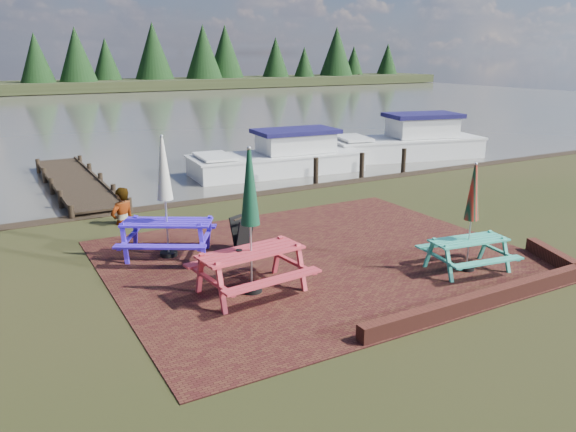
{
  "coord_description": "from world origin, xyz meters",
  "views": [
    {
      "loc": [
        -6.37,
        -8.97,
        4.42
      ],
      "look_at": [
        -0.61,
        1.29,
        1.0
      ],
      "focal_mm": 35.0,
      "sensor_mm": 36.0,
      "label": 1
    }
  ],
  "objects_px": {
    "person": "(120,188)",
    "jetty": "(75,182)",
    "boat_far": "(408,144)",
    "picnic_table_teal": "(469,234)",
    "picnic_table_red": "(251,244)",
    "picnic_table_blue": "(166,216)",
    "chalkboard": "(242,234)",
    "boat_near": "(281,159)"
  },
  "relations": [
    {
      "from": "boat_far",
      "to": "picnic_table_teal",
      "type": "bearing_deg",
      "value": 156.49
    },
    {
      "from": "picnic_table_red",
      "to": "chalkboard",
      "type": "height_order",
      "value": "picnic_table_red"
    },
    {
      "from": "picnic_table_red",
      "to": "boat_far",
      "type": "relative_size",
      "value": 0.38
    },
    {
      "from": "boat_near",
      "to": "person",
      "type": "distance_m",
      "value": 8.67
    },
    {
      "from": "picnic_table_red",
      "to": "picnic_table_blue",
      "type": "bearing_deg",
      "value": 100.39
    },
    {
      "from": "picnic_table_red",
      "to": "person",
      "type": "bearing_deg",
      "value": 94.87
    },
    {
      "from": "jetty",
      "to": "person",
      "type": "height_order",
      "value": "person"
    },
    {
      "from": "jetty",
      "to": "chalkboard",
      "type": "bearing_deg",
      "value": -76.21
    },
    {
      "from": "boat_near",
      "to": "picnic_table_teal",
      "type": "bearing_deg",
      "value": 175.37
    },
    {
      "from": "boat_near",
      "to": "boat_far",
      "type": "distance_m",
      "value": 6.73
    },
    {
      "from": "chalkboard",
      "to": "boat_near",
      "type": "xyz_separation_m",
      "value": [
        5.46,
        8.16,
        -0.06
      ]
    },
    {
      "from": "picnic_table_teal",
      "to": "person",
      "type": "height_order",
      "value": "picnic_table_teal"
    },
    {
      "from": "picnic_table_red",
      "to": "chalkboard",
      "type": "bearing_deg",
      "value": 63.94
    },
    {
      "from": "boat_far",
      "to": "person",
      "type": "relative_size",
      "value": 3.75
    },
    {
      "from": "picnic_table_teal",
      "to": "boat_near",
      "type": "bearing_deg",
      "value": 89.52
    },
    {
      "from": "chalkboard",
      "to": "picnic_table_blue",
      "type": "bearing_deg",
      "value": 138.9
    },
    {
      "from": "jetty",
      "to": "picnic_table_blue",
      "type": "bearing_deg",
      "value": -85.87
    },
    {
      "from": "picnic_table_blue",
      "to": "jetty",
      "type": "relative_size",
      "value": 0.3
    },
    {
      "from": "boat_near",
      "to": "person",
      "type": "height_order",
      "value": "person"
    },
    {
      "from": "jetty",
      "to": "boat_near",
      "type": "xyz_separation_m",
      "value": [
        7.67,
        -0.87,
        0.25
      ]
    },
    {
      "from": "boat_far",
      "to": "jetty",
      "type": "bearing_deg",
      "value": 99.85
    },
    {
      "from": "chalkboard",
      "to": "jetty",
      "type": "height_order",
      "value": "chalkboard"
    },
    {
      "from": "picnic_table_blue",
      "to": "picnic_table_teal",
      "type": "bearing_deg",
      "value": -6.41
    },
    {
      "from": "chalkboard",
      "to": "boat_near",
      "type": "height_order",
      "value": "boat_near"
    },
    {
      "from": "picnic_table_blue",
      "to": "chalkboard",
      "type": "xyz_separation_m",
      "value": [
        1.6,
        -0.51,
        -0.53
      ]
    },
    {
      "from": "picnic_table_blue",
      "to": "jetty",
      "type": "height_order",
      "value": "picnic_table_blue"
    },
    {
      "from": "jetty",
      "to": "boat_far",
      "type": "distance_m",
      "value": 14.42
    },
    {
      "from": "picnic_table_teal",
      "to": "picnic_table_blue",
      "type": "bearing_deg",
      "value": 151.7
    },
    {
      "from": "picnic_table_blue",
      "to": "boat_near",
      "type": "bearing_deg",
      "value": 77.71
    },
    {
      "from": "picnic_table_teal",
      "to": "chalkboard",
      "type": "bearing_deg",
      "value": 145.33
    },
    {
      "from": "picnic_table_red",
      "to": "jetty",
      "type": "xyz_separation_m",
      "value": [
        -1.39,
        11.23,
        -0.86
      ]
    },
    {
      "from": "picnic_table_teal",
      "to": "chalkboard",
      "type": "height_order",
      "value": "picnic_table_teal"
    },
    {
      "from": "picnic_table_blue",
      "to": "jetty",
      "type": "distance_m",
      "value": 8.58
    },
    {
      "from": "picnic_table_teal",
      "to": "picnic_table_red",
      "type": "xyz_separation_m",
      "value": [
        -4.46,
        1.2,
        0.18
      ]
    },
    {
      "from": "picnic_table_blue",
      "to": "jetty",
      "type": "bearing_deg",
      "value": 124.53
    },
    {
      "from": "person",
      "to": "boat_near",
      "type": "bearing_deg",
      "value": -172.59
    },
    {
      "from": "picnic_table_blue",
      "to": "chalkboard",
      "type": "relative_size",
      "value": 3.33
    },
    {
      "from": "picnic_table_red",
      "to": "boat_far",
      "type": "distance_m",
      "value": 16.75
    },
    {
      "from": "picnic_table_teal",
      "to": "boat_far",
      "type": "height_order",
      "value": "picnic_table_teal"
    },
    {
      "from": "person",
      "to": "jetty",
      "type": "bearing_deg",
      "value": -111.04
    },
    {
      "from": "picnic_table_teal",
      "to": "jetty",
      "type": "bearing_deg",
      "value": 123.69
    },
    {
      "from": "jetty",
      "to": "boat_far",
      "type": "xyz_separation_m",
      "value": [
        14.4,
        -0.69,
        0.34
      ]
    }
  ]
}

